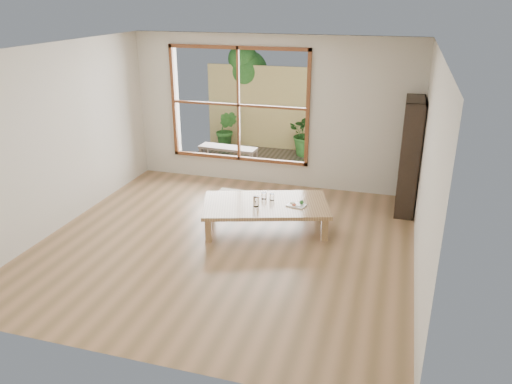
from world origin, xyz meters
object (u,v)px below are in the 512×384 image
food_tray (297,204)px  garden_bench (228,150)px  low_table (265,206)px  bookshelf (410,156)px

food_tray → garden_bench: food_tray is taller
low_table → bookshelf: bearing=15.4°
low_table → food_tray: size_ratio=6.91×
low_table → garden_bench: same height
bookshelf → garden_bench: bearing=159.4°
food_tray → low_table: bearing=-161.6°
low_table → garden_bench: (-1.47, 2.55, -0.01)m
bookshelf → food_tray: bookshelf is taller
bookshelf → food_tray: (-1.48, -1.22, -0.48)m
low_table → food_tray: 0.47m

